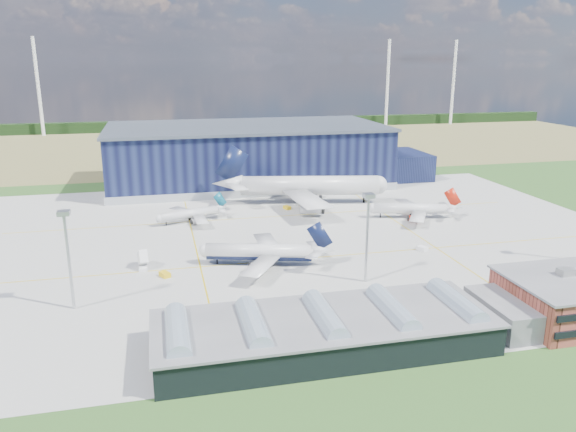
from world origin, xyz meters
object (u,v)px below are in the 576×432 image
object	(u,v)px
hangar	(253,157)
airliner_navy	(259,244)
light_mast_center	(368,223)
light_mast_west	(67,244)
gse_tug_c	(287,208)
airliner_widebody	(310,176)
airliner_red	(410,203)
gse_cart_a	(422,249)
gse_tug_b	(310,313)
airliner_regional	(189,210)
gse_tug_a	(165,275)
car_b	(437,289)
gse_cart_b	(218,208)
airstair	(143,261)

from	to	relation	value
hangar	airliner_navy	bearing A→B (deg)	-98.95
hangar	light_mast_center	distance (m)	125.07
light_mast_west	gse_tug_c	distance (m)	100.66
airliner_navy	airliner_widebody	size ratio (longest dim) A/B	0.55
light_mast_center	airliner_red	distance (m)	64.32
light_mast_west	gse_cart_a	size ratio (longest dim) A/B	7.49
hangar	airliner_navy	world-z (taller)	hangar
gse_tug_b	gse_tug_c	bearing A→B (deg)	82.68
airliner_red	gse_tug_c	distance (m)	45.50
airliner_regional	gse_tug_a	world-z (taller)	airliner_regional
light_mast_center	car_b	xyz separation A→B (m)	(14.78, -9.56, -14.88)
gse_tug_a	gse_cart_a	world-z (taller)	gse_cart_a
gse_tug_c	airliner_navy	bearing A→B (deg)	-131.18
light_mast_west	gse_cart_b	distance (m)	90.57
airliner_widebody	gse_tug_a	bearing A→B (deg)	-119.16
gse_tug_c	airstair	distance (m)	72.42
gse_cart_a	airliner_widebody	bearing A→B (deg)	81.72
airliner_navy	gse_tug_c	bearing A→B (deg)	-94.41
gse_tug_b	airliner_regional	bearing A→B (deg)	107.19
gse_tug_c	gse_cart_b	bearing A→B (deg)	147.51
gse_tug_b	gse_cart_a	size ratio (longest dim) A/B	1.06
light_mast_west	airliner_navy	bearing A→B (deg)	21.37
light_mast_center	gse_tug_c	bearing A→B (deg)	92.44
gse_tug_b	car_b	bearing A→B (deg)	13.53
light_mast_west	car_b	xyz separation A→B (m)	(84.78, -9.56, -14.88)
gse_tug_b	gse_tug_c	distance (m)	91.19
light_mast_center	gse_cart_a	bearing A→B (deg)	36.66
airliner_regional	car_b	distance (m)	92.64
airliner_widebody	gse_tug_a	distance (m)	87.43
airliner_regional	airstair	bearing A→B (deg)	49.96
airliner_red	car_b	size ratio (longest dim) A/B	9.85
airliner_navy	gse_cart_b	bearing A→B (deg)	-69.82
airliner_regional	airstair	world-z (taller)	airliner_regional
light_mast_west	airliner_regional	distance (m)	72.51
airliner_widebody	gse_tug_c	size ratio (longest dim) A/B	23.09
light_mast_center	gse_tug_b	size ratio (longest dim) A/B	7.07
airliner_red	airliner_widebody	world-z (taller)	airliner_widebody
light_mast_west	airliner_red	distance (m)	118.94
airliner_navy	gse_tug_b	xyz separation A→B (m)	(4.90, -34.00, -5.40)
gse_cart_b	airstair	bearing A→B (deg)	-151.81
hangar	gse_cart_a	xyz separation A→B (m)	(32.09, -106.27, -10.95)
gse_tug_b	light_mast_west	bearing A→B (deg)	165.31
car_b	gse_cart_b	bearing A→B (deg)	29.04
gse_tug_c	airstair	bearing A→B (deg)	-156.49
hangar	light_mast_center	xyz separation A→B (m)	(7.19, -124.80, 3.82)
airliner_navy	airliner_red	distance (m)	69.41
hangar	light_mast_center	bearing A→B (deg)	-86.70
gse_cart_a	gse_tug_c	xyz separation A→B (m)	(-28.05, 55.25, -0.02)
light_mast_west	hangar	bearing A→B (deg)	63.29
light_mast_center	gse_tug_c	xyz separation A→B (m)	(-3.15, 73.78, -14.79)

